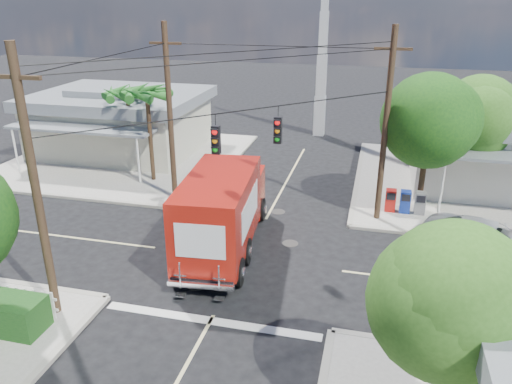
% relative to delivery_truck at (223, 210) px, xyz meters
% --- Properties ---
extents(ground, '(120.00, 120.00, 0.00)m').
position_rel_delivery_truck_xyz_m(ground, '(1.10, -0.69, -1.79)').
color(ground, black).
rests_on(ground, ground).
extents(sidewalk_ne, '(14.12, 14.12, 0.14)m').
position_rel_delivery_truck_xyz_m(sidewalk_ne, '(11.98, 10.19, -1.72)').
color(sidewalk_ne, '#9B968C').
rests_on(sidewalk_ne, ground).
extents(sidewalk_nw, '(14.12, 14.12, 0.14)m').
position_rel_delivery_truck_xyz_m(sidewalk_nw, '(-9.78, 10.19, -1.72)').
color(sidewalk_nw, '#9B968C').
rests_on(sidewalk_nw, ground).
extents(road_markings, '(32.00, 32.00, 0.01)m').
position_rel_delivery_truck_xyz_m(road_markings, '(1.10, -2.17, -1.78)').
color(road_markings, beige).
rests_on(road_markings, ground).
extents(building_nw, '(10.80, 10.20, 4.30)m').
position_rel_delivery_truck_xyz_m(building_nw, '(-10.90, 11.77, 0.43)').
color(building_nw, beige).
rests_on(building_nw, sidewalk_nw).
extents(radio_tower, '(0.80, 0.80, 17.00)m').
position_rel_delivery_truck_xyz_m(radio_tower, '(1.60, 19.31, 3.85)').
color(radio_tower, silver).
rests_on(radio_tower, ground).
extents(tree_ne_front, '(4.21, 4.14, 6.66)m').
position_rel_delivery_truck_xyz_m(tree_ne_front, '(8.31, 6.07, 2.98)').
color(tree_ne_front, '#422D1C').
rests_on(tree_ne_front, sidewalk_ne).
extents(tree_ne_back, '(3.77, 3.66, 5.82)m').
position_rel_delivery_truck_xyz_m(tree_ne_back, '(10.91, 8.27, 2.40)').
color(tree_ne_back, '#422D1C').
rests_on(tree_ne_back, sidewalk_ne).
extents(tree_se, '(3.67, 3.54, 5.62)m').
position_rel_delivery_truck_xyz_m(tree_se, '(8.11, -7.93, 2.25)').
color(tree_se, '#422D1C').
rests_on(tree_se, sidewalk_se).
extents(palm_nw_front, '(3.01, 3.08, 5.59)m').
position_rel_delivery_truck_xyz_m(palm_nw_front, '(-6.40, 6.81, 3.25)').
color(palm_nw_front, '#422D1C').
rests_on(palm_nw_front, sidewalk_nw).
extents(palm_nw_back, '(3.01, 3.08, 5.19)m').
position_rel_delivery_truck_xyz_m(palm_nw_back, '(-8.40, 8.31, 2.88)').
color(palm_nw_back, '#422D1C').
rests_on(palm_nw_back, sidewalk_nw).
extents(utility_poles, '(12.00, 10.68, 9.00)m').
position_rel_delivery_truck_xyz_m(utility_poles, '(-0.49, 0.91, 2.88)').
color(utility_poles, '#473321').
rests_on(utility_poles, ground).
extents(vending_boxes, '(1.90, 0.50, 1.10)m').
position_rel_delivery_truck_xyz_m(vending_boxes, '(7.60, 5.51, -1.10)').
color(vending_boxes, '#B1140F').
rests_on(vending_boxes, sidewalk_ne).
extents(delivery_truck, '(3.25, 8.33, 3.52)m').
position_rel_delivery_truck_xyz_m(delivery_truck, '(0.00, 0.00, 0.00)').
color(delivery_truck, black).
rests_on(delivery_truck, ground).
extents(parked_car, '(5.78, 4.19, 1.46)m').
position_rel_delivery_truck_xyz_m(parked_car, '(10.80, 1.97, -1.06)').
color(parked_car, silver).
rests_on(parked_car, ground).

